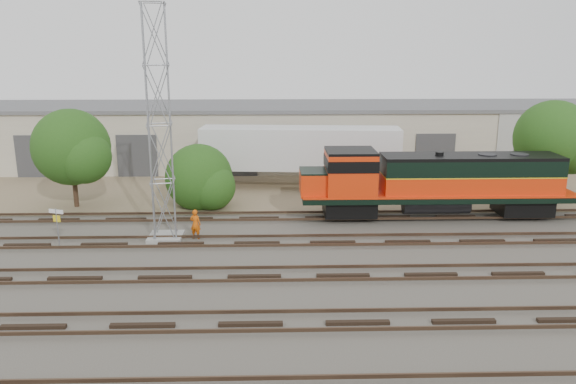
{
  "coord_description": "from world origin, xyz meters",
  "views": [
    {
      "loc": [
        -3.12,
        -26.52,
        9.99
      ],
      "look_at": [
        -2.3,
        4.0,
        2.2
      ],
      "focal_mm": 35.0,
      "sensor_mm": 36.0,
      "label": 1
    }
  ],
  "objects_px": {
    "locomotive": "(433,181)",
    "semi_trailer": "(305,150)",
    "worker": "(195,224)",
    "signal_tower": "(160,129)"
  },
  "relations": [
    {
      "from": "locomotive",
      "to": "semi_trailer",
      "type": "relative_size",
      "value": 1.12
    },
    {
      "from": "worker",
      "to": "signal_tower",
      "type": "bearing_deg",
      "value": 16.47
    },
    {
      "from": "worker",
      "to": "semi_trailer",
      "type": "relative_size",
      "value": 0.11
    },
    {
      "from": "locomotive",
      "to": "signal_tower",
      "type": "bearing_deg",
      "value": -167.48
    },
    {
      "from": "signal_tower",
      "to": "semi_trailer",
      "type": "xyz_separation_m",
      "value": [
        8.2,
        11.51,
        -3.16
      ]
    },
    {
      "from": "semi_trailer",
      "to": "signal_tower",
      "type": "bearing_deg",
      "value": -121.03
    },
    {
      "from": "locomotive",
      "to": "signal_tower",
      "type": "xyz_separation_m",
      "value": [
        -15.45,
        -3.43,
        3.68
      ]
    },
    {
      "from": "worker",
      "to": "locomotive",
      "type": "bearing_deg",
      "value": -148.44
    },
    {
      "from": "worker",
      "to": "semi_trailer",
      "type": "distance_m",
      "value": 13.42
    },
    {
      "from": "locomotive",
      "to": "worker",
      "type": "height_order",
      "value": "locomotive"
    }
  ]
}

